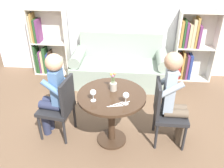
{
  "coord_description": "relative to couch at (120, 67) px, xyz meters",
  "views": [
    {
      "loc": [
        0.23,
        -2.44,
        2.34
      ],
      "look_at": [
        0.0,
        0.05,
        0.87
      ],
      "focal_mm": 38.0,
      "sensor_mm": 36.0,
      "label": 1
    }
  ],
  "objects": [
    {
      "name": "chair_left",
      "position": [
        -0.69,
        -1.6,
        0.18
      ],
      "size": [
        0.48,
        0.48,
        0.9
      ],
      "rotation": [
        0.0,
        0.0,
        -1.72
      ],
      "color": "#232326",
      "rests_on": "ground_plane"
    },
    {
      "name": "flower_vase",
      "position": [
        0.01,
        -1.56,
        0.53
      ],
      "size": [
        0.09,
        0.09,
        0.26
      ],
      "color": "#9E9384",
      "rests_on": "round_table"
    },
    {
      "name": "knife_right_setting",
      "position": [
        0.06,
        -1.86,
        0.44
      ],
      "size": [
        0.16,
        0.12,
        0.0
      ],
      "color": "silver",
      "rests_on": "round_table"
    },
    {
      "name": "couch",
      "position": [
        0.0,
        0.0,
        0.0
      ],
      "size": [
        1.8,
        0.8,
        0.92
      ],
      "color": "gray",
      "rests_on": "ground_plane"
    },
    {
      "name": "bookshelf_right",
      "position": [
        1.33,
        0.26,
        0.33
      ],
      "size": [
        0.72,
        0.28,
        1.34
      ],
      "color": "silver",
      "rests_on": "ground_plane"
    },
    {
      "name": "fork_left_setting",
      "position": [
        0.15,
        -1.84,
        0.44
      ],
      "size": [
        0.16,
        0.12,
        0.0
      ],
      "color": "silver",
      "rests_on": "round_table"
    },
    {
      "name": "back_wall",
      "position": [
        0.0,
        0.42,
        1.04
      ],
      "size": [
        5.2,
        0.05,
        2.7
      ],
      "color": "silver",
      "rests_on": "ground_plane"
    },
    {
      "name": "wine_glass_right",
      "position": [
        0.18,
        -1.84,
        0.55
      ],
      "size": [
        0.07,
        0.07,
        0.15
      ],
      "color": "white",
      "rests_on": "round_table"
    },
    {
      "name": "person_right",
      "position": [
        0.78,
        -1.58,
        0.4
      ],
      "size": [
        0.42,
        0.34,
        1.3
      ],
      "rotation": [
        0.0,
        0.0,
        1.57
      ],
      "color": "brown",
      "rests_on": "ground_plane"
    },
    {
      "name": "knife_left_setting",
      "position": [
        0.06,
        -1.9,
        0.44
      ],
      "size": [
        0.19,
        0.05,
        0.0
      ],
      "color": "silver",
      "rests_on": "round_table"
    },
    {
      "name": "wine_glass_left",
      "position": [
        -0.2,
        -1.81,
        0.55
      ],
      "size": [
        0.07,
        0.07,
        0.15
      ],
      "color": "white",
      "rests_on": "round_table"
    },
    {
      "name": "chair_right",
      "position": [
        0.69,
        -1.58,
        0.18
      ],
      "size": [
        0.42,
        0.42,
        0.9
      ],
      "rotation": [
        0.0,
        0.0,
        1.57
      ],
      "color": "#232326",
      "rests_on": "ground_plane"
    },
    {
      "name": "person_left",
      "position": [
        -0.78,
        -1.57,
        0.36
      ],
      "size": [
        0.45,
        0.38,
        1.23
      ],
      "rotation": [
        0.0,
        0.0,
        -1.72
      ],
      "color": "#282D47",
      "rests_on": "ground_plane"
    },
    {
      "name": "bookshelf_left",
      "position": [
        -1.51,
        0.26,
        0.28
      ],
      "size": [
        0.72,
        0.28,
        1.34
      ],
      "color": "silver",
      "rests_on": "ground_plane"
    },
    {
      "name": "ground_plane",
      "position": [
        0.0,
        -1.66,
        -0.31
      ],
      "size": [
        16.0,
        16.0,
        0.0
      ],
      "primitive_type": "plane",
      "color": "brown"
    },
    {
      "name": "round_table",
      "position": [
        0.0,
        -1.66,
        0.27
      ],
      "size": [
        0.86,
        0.86,
        0.75
      ],
      "color": "#382619",
      "rests_on": "ground_plane"
    }
  ]
}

